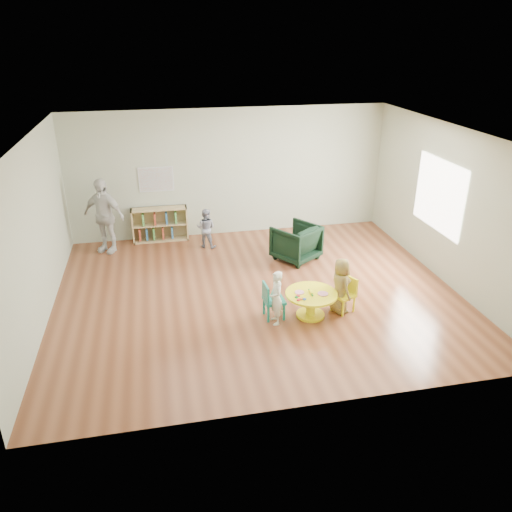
# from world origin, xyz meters

# --- Properties ---
(room) EXTENTS (7.10, 7.00, 2.80)m
(room) POSITION_xyz_m (0.01, 0.00, 1.89)
(room) COLOR brown
(room) RESTS_ON ground
(activity_table) EXTENTS (0.84, 0.84, 0.46)m
(activity_table) POSITION_xyz_m (0.69, -0.94, 0.29)
(activity_table) COLOR yellow
(activity_table) RESTS_ON ground
(kid_chair_left) EXTENTS (0.34, 0.34, 0.61)m
(kid_chair_left) POSITION_xyz_m (0.05, -0.86, 0.33)
(kid_chair_left) COLOR #188775
(kid_chair_left) RESTS_ON ground
(kid_chair_right) EXTENTS (0.42, 0.42, 0.60)m
(kid_chair_right) POSITION_xyz_m (1.30, -0.88, 0.32)
(kid_chair_right) COLOR yellow
(kid_chair_right) RESTS_ON ground
(bookshelf) EXTENTS (1.20, 0.30, 0.75)m
(bookshelf) POSITION_xyz_m (-1.61, 2.86, 0.37)
(bookshelf) COLOR tan
(bookshelf) RESTS_ON ground
(alphabet_poster) EXTENTS (0.74, 0.01, 0.54)m
(alphabet_poster) POSITION_xyz_m (-1.60, 2.98, 1.35)
(alphabet_poster) COLOR silver
(alphabet_poster) RESTS_ON ground
(armchair) EXTENTS (1.10, 1.11, 0.73)m
(armchair) POSITION_xyz_m (1.06, 1.26, 0.37)
(armchair) COLOR black
(armchair) RESTS_ON ground
(child_left) EXTENTS (0.23, 0.34, 0.89)m
(child_left) POSITION_xyz_m (0.09, -1.02, 0.45)
(child_left) COLOR white
(child_left) RESTS_ON ground
(child_right) EXTENTS (0.37, 0.51, 0.95)m
(child_right) POSITION_xyz_m (1.20, -0.89, 0.47)
(child_right) COLOR gold
(child_right) RESTS_ON ground
(toddler) EXTENTS (0.52, 0.47, 0.86)m
(toddler) POSITION_xyz_m (-0.65, 2.25, 0.43)
(toddler) COLOR #1B2645
(toddler) RESTS_ON ground
(adult_caretaker) EXTENTS (0.99, 0.80, 1.57)m
(adult_caretaker) POSITION_xyz_m (-2.72, 2.47, 0.79)
(adult_caretaker) COLOR silver
(adult_caretaker) RESTS_ON ground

